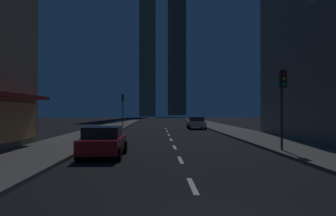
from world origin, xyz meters
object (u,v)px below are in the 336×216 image
(traffic_light_far_left, at_px, (123,103))
(street_lamp_right, at_px, (335,31))
(fire_hydrant_far_left, at_px, (96,132))
(traffic_light_near_right, at_px, (283,92))
(car_parked_near, at_px, (103,141))
(car_parked_far, at_px, (196,123))

(traffic_light_far_left, bearing_deg, street_lamp_right, -71.20)
(fire_hydrant_far_left, xyz_separation_m, traffic_light_near_right, (11.40, -9.79, 2.74))
(fire_hydrant_far_left, xyz_separation_m, traffic_light_far_left, (0.40, 16.72, 2.74))
(fire_hydrant_far_left, relative_size, traffic_light_near_right, 0.16)
(traffic_light_near_right, distance_m, street_lamp_right, 5.77)
(car_parked_near, bearing_deg, fire_hydrant_far_left, 101.76)
(car_parked_near, distance_m, traffic_light_far_left, 27.93)
(car_parked_near, distance_m, street_lamp_right, 10.82)
(car_parked_far, distance_m, fire_hydrant_far_left, 16.12)
(car_parked_far, relative_size, fire_hydrant_far_left, 6.48)
(car_parked_near, bearing_deg, traffic_light_far_left, 93.92)
(traffic_light_far_left, height_order, street_lamp_right, street_lamp_right)
(car_parked_far, xyz_separation_m, fire_hydrant_far_left, (-9.50, -13.02, -0.29))
(car_parked_far, bearing_deg, street_lamp_right, -86.40)
(car_parked_near, distance_m, car_parked_far, 25.12)
(car_parked_near, xyz_separation_m, traffic_light_far_left, (-1.90, 27.76, 2.45))
(fire_hydrant_far_left, distance_m, traffic_light_far_left, 16.94)
(street_lamp_right, bearing_deg, traffic_light_far_left, 108.80)
(fire_hydrant_far_left, bearing_deg, car_parked_near, -78.24)
(car_parked_far, relative_size, traffic_light_near_right, 1.01)
(traffic_light_near_right, distance_m, traffic_light_far_left, 28.70)
(car_parked_near, relative_size, traffic_light_far_left, 1.01)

